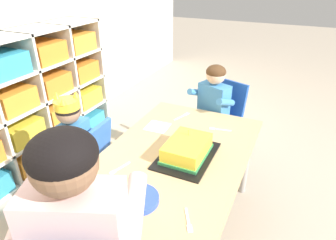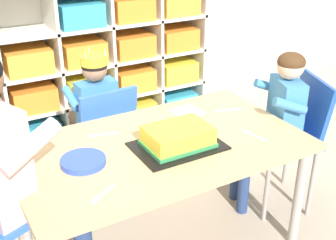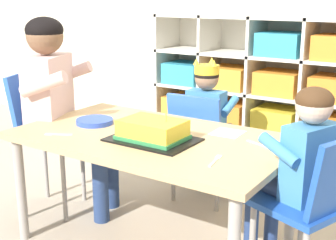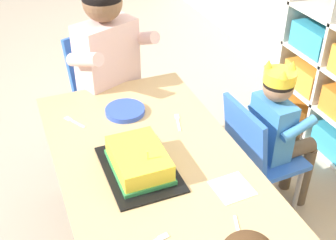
% 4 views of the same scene
% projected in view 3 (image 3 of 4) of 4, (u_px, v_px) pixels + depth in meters
% --- Properties ---
extents(storage_cubby_shelf, '(1.83, 0.34, 1.03)m').
position_uv_depth(storage_cubby_shelf, '(285.00, 103.00, 3.10)').
color(storage_cubby_shelf, silver).
rests_on(storage_cubby_shelf, ground).
extents(activity_table, '(1.25, 0.73, 0.55)m').
position_uv_depth(activity_table, '(152.00, 147.00, 2.11)').
color(activity_table, tan).
rests_on(activity_table, ground).
extents(classroom_chair_blue, '(0.35, 0.32, 0.65)m').
position_uv_depth(classroom_chair_blue, '(200.00, 139.00, 2.60)').
color(classroom_chair_blue, blue).
rests_on(classroom_chair_blue, ground).
extents(child_with_crown, '(0.30, 0.31, 0.83)m').
position_uv_depth(child_with_crown, '(209.00, 112.00, 2.65)').
color(child_with_crown, '#3D7FBC').
rests_on(child_with_crown, ground).
extents(classroom_chair_adult_side, '(0.41, 0.41, 0.77)m').
position_uv_depth(classroom_chair_adult_side, '(42.00, 128.00, 2.50)').
color(classroom_chair_adult_side, blue).
rests_on(classroom_chair_adult_side, ground).
extents(adult_helper_seated, '(0.49, 0.47, 1.06)m').
position_uv_depth(adult_helper_seated, '(60.00, 95.00, 2.43)').
color(adult_helper_seated, beige).
rests_on(adult_helper_seated, ground).
extents(classroom_chair_guest_side, '(0.42, 0.44, 0.71)m').
position_uv_depth(classroom_chair_guest_side, '(319.00, 200.00, 1.69)').
color(classroom_chair_guest_side, '#1E4CA8').
rests_on(classroom_chair_guest_side, ground).
extents(guest_at_table_side, '(0.34, 0.34, 0.85)m').
position_uv_depth(guest_at_table_side, '(298.00, 164.00, 1.75)').
color(guest_at_table_side, '#3D7FBC').
rests_on(guest_at_table_side, ground).
extents(birthday_cake_on_tray, '(0.37, 0.26, 0.13)m').
position_uv_depth(birthday_cake_on_tray, '(153.00, 132.00, 2.00)').
color(birthday_cake_on_tray, black).
rests_on(birthday_cake_on_tray, activity_table).
extents(paper_plate_stack, '(0.18, 0.18, 0.02)m').
position_uv_depth(paper_plate_stack, '(95.00, 121.00, 2.28)').
color(paper_plate_stack, blue).
rests_on(paper_plate_stack, activity_table).
extents(paper_napkin_square, '(0.14, 0.14, 0.00)m').
position_uv_depth(paper_napkin_square, '(228.00, 133.00, 2.12)').
color(paper_napkin_square, white).
rests_on(paper_napkin_square, activity_table).
extents(fork_at_table_front_edge, '(0.12, 0.08, 0.00)m').
position_uv_depth(fork_at_table_front_edge, '(57.00, 134.00, 2.10)').
color(fork_at_table_front_edge, white).
rests_on(fork_at_table_front_edge, activity_table).
extents(fork_by_napkin, '(0.04, 0.13, 0.00)m').
position_uv_depth(fork_by_napkin, '(216.00, 160.00, 1.77)').
color(fork_by_napkin, white).
rests_on(fork_by_napkin, activity_table).
extents(fork_beside_plate_stack, '(0.13, 0.05, 0.00)m').
position_uv_depth(fork_beside_plate_stack, '(144.00, 119.00, 2.35)').
color(fork_beside_plate_stack, white).
rests_on(fork_beside_plate_stack, activity_table).
extents(fork_scattered_mid_table, '(0.14, 0.06, 0.00)m').
position_uv_depth(fork_scattered_mid_table, '(262.00, 145.00, 1.95)').
color(fork_scattered_mid_table, white).
rests_on(fork_scattered_mid_table, activity_table).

